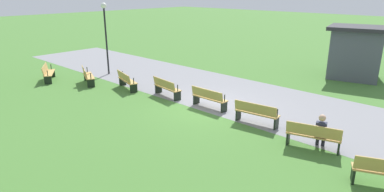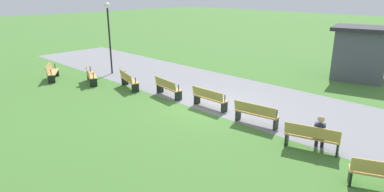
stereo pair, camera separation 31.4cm
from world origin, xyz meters
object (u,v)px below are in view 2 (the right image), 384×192
(bench_1, at_px, (90,75))
(bench_2, at_px, (128,80))
(bench_5, at_px, (256,113))
(bench_4, at_px, (209,98))
(kiosk, at_px, (361,53))
(bench_6, at_px, (312,137))
(bench_0, at_px, (52,72))
(bench_3, at_px, (168,87))
(person_seated, at_px, (320,132))
(lamp_post, at_px, (109,25))

(bench_1, height_order, bench_2, same)
(bench_2, bearing_deg, bench_5, 19.75)
(bench_4, relative_size, bench_5, 0.97)
(bench_2, bearing_deg, kiosk, 68.80)
(bench_4, xyz_separation_m, bench_6, (4.94, -0.68, 0.00))
(bench_2, xyz_separation_m, bench_6, (9.89, 0.00, 0.00))
(bench_0, height_order, bench_5, same)
(bench_3, bearing_deg, bench_2, -160.30)
(bench_6, bearing_deg, bench_4, 156.32)
(bench_6, height_order, person_seated, person_seated)
(bench_4, xyz_separation_m, kiosk, (2.79, 9.57, 1.05))
(lamp_post, bearing_deg, bench_3, -6.65)
(bench_0, bearing_deg, bench_6, 39.51)
(bench_3, bearing_deg, lamp_post, -178.74)
(bench_4, relative_size, kiosk, 0.46)
(bench_2, distance_m, lamp_post, 4.36)
(bench_0, relative_size, lamp_post, 0.40)
(bench_0, bearing_deg, kiosk, 76.53)
(bench_3, distance_m, bench_5, 4.99)
(bench_2, height_order, person_seated, person_seated)
(person_seated, height_order, lamp_post, lamp_post)
(bench_0, bearing_deg, bench_1, 59.18)
(bench_1, distance_m, lamp_post, 3.34)
(bench_1, bearing_deg, lamp_post, 141.59)
(bench_6, relative_size, kiosk, 0.48)
(bench_1, distance_m, bench_5, 9.88)
(bench_0, height_order, kiosk, kiosk)
(bench_5, distance_m, bench_6, 2.50)
(person_seated, height_order, kiosk, kiosk)
(bench_4, height_order, kiosk, kiosk)
(bench_6, bearing_deg, person_seated, 35.73)
(bench_0, height_order, lamp_post, lamp_post)
(lamp_post, bearing_deg, bench_1, -62.15)
(bench_5, bearing_deg, kiosk, 80.36)
(bench_6, bearing_deg, bench_3, 160.25)
(bench_3, xyz_separation_m, person_seated, (7.59, -0.32, 0.17))
(bench_0, distance_m, person_seated, 14.77)
(lamp_post, bearing_deg, bench_4, -3.51)
(lamp_post, bearing_deg, bench_2, -19.23)
(bench_5, bearing_deg, bench_0, -176.13)
(person_seated, distance_m, lamp_post, 13.69)
(bench_3, relative_size, bench_5, 1.00)
(kiosk, bearing_deg, bench_1, -145.22)
(bench_1, distance_m, kiosk, 15.03)
(bench_1, distance_m, bench_6, 12.27)
(bench_1, height_order, kiosk, kiosk)
(bench_2, xyz_separation_m, lamp_post, (-3.43, 1.20, 2.42))
(bench_0, bearing_deg, lamp_post, 102.01)
(bench_1, xyz_separation_m, kiosk, (10.09, 11.09, 1.05))
(bench_2, bearing_deg, bench_1, -144.52)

